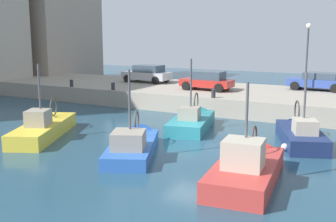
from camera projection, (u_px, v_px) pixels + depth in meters
The scene contains 15 objects.
water_surface at pixel (193, 146), 20.06m from camera, with size 80.00×80.00×0.00m, color navy.
quay_wall at pixel (261, 100), 29.89m from camera, with size 9.00×56.00×1.20m, color #9E9384.
fishing_boat_teal at pixel (193, 126), 24.00m from camera, with size 6.06×3.16×4.86m.
fishing_boat_navy at pixel (299, 140), 20.70m from camera, with size 5.79×3.62×4.37m.
fishing_boat_blue at pixel (134, 149), 19.05m from camera, with size 6.19×4.09×4.69m.
fishing_boat_red at pixel (248, 175), 15.53m from camera, with size 6.19×2.69×4.64m.
fishing_boat_yellow at pixel (46, 133), 22.13m from camera, with size 6.82×4.28×4.61m.
parked_car_red at pixel (207, 80), 30.70m from camera, with size 1.89×3.80×1.40m.
parked_car_blue at pixel (318, 81), 30.62m from camera, with size 2.13×4.19×1.31m.
parked_car_silver at pixel (147, 73), 35.58m from camera, with size 2.07×4.24×1.48m.
mooring_bollard_south at pixel (213, 94), 27.07m from camera, with size 0.28×0.28×0.55m, color #2D2D33.
mooring_bollard_mid at pixel (113, 86), 30.82m from camera, with size 0.28×0.28×0.55m, color #2D2D33.
mooring_bollard_north at pixel (72, 83), 32.69m from camera, with size 0.28×0.28×0.55m, color #2D2D33.
quay_streetlamp at pixel (308, 46), 29.19m from camera, with size 0.36×0.36×4.83m.
waterfront_building_central at pixel (47, 9), 44.93m from camera, with size 9.10×8.36×15.72m.
Camera 1 is at (-17.64, -8.16, 5.36)m, focal length 44.48 mm.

